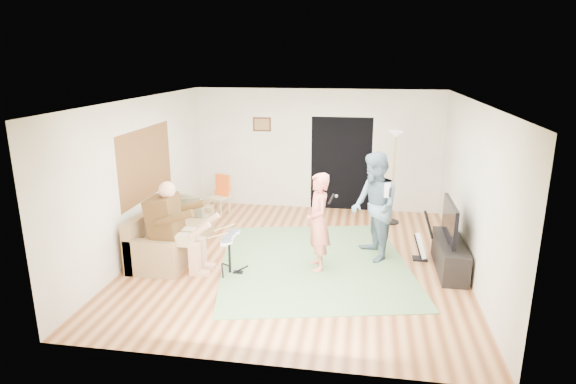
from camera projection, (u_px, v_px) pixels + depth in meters
The scene contains 19 objects.
floor at pixel (298, 259), 8.29m from camera, with size 6.00×6.00×0.00m, color brown.
walls at pixel (298, 183), 7.93m from camera, with size 5.50×6.00×2.70m, color silver, non-canonical shape.
ceiling at pixel (299, 100), 7.56m from camera, with size 6.00×6.00×0.00m, color white.
window_blinds at pixel (146, 163), 8.49m from camera, with size 2.05×2.05×0.00m, color brown.
doorway at pixel (341, 164), 10.77m from camera, with size 2.10×2.10×0.00m, color black.
picture_frame at pixel (262, 124), 10.81m from camera, with size 0.42×0.03×0.32m, color #3F2314.
area_rug at pixel (314, 263), 8.13m from camera, with size 3.07×3.54×0.02m, color #5B824F.
sofa at pixel (169, 238), 8.50m from camera, with size 0.86×2.08×0.84m.
drummer at pixel (178, 236), 7.73m from camera, with size 0.96×0.54×1.48m.
drum_kit at pixel (230, 256), 7.68m from camera, with size 0.36×0.64×0.66m.
singer at pixel (318, 222), 7.72m from camera, with size 0.59×0.39×1.61m, color #E37263.
microphone at pixel (331, 199), 7.58m from camera, with size 0.06×0.06×0.24m, color black, non-canonical shape.
guitarist at pixel (374, 207), 8.09m from camera, with size 0.90×0.70×1.85m, color slate.
guitar_held at pixel (387, 188), 7.97m from camera, with size 0.12×0.60×0.26m, color silver, non-canonical shape.
guitar_spare at pixel (421, 246), 8.20m from camera, with size 0.32×0.29×0.89m.
torchiere_lamp at pixel (394, 161), 9.77m from camera, with size 0.35×0.35×1.93m.
dining_chair at pixel (220, 201), 10.55m from camera, with size 0.48×0.50×0.88m.
tv_cabinet at pixel (450, 256), 7.81m from camera, with size 0.40×1.40×0.50m, color black.
television at pixel (450, 220), 7.65m from camera, with size 0.06×1.11×0.61m, color black.
Camera 1 is at (1.06, -7.60, 3.36)m, focal length 30.00 mm.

